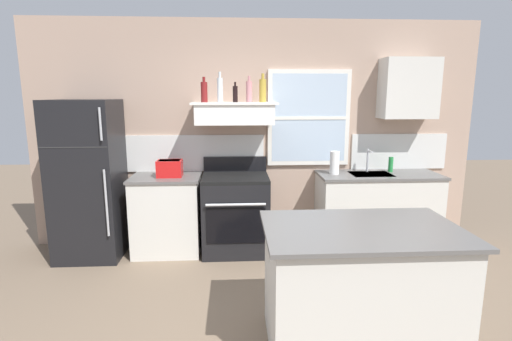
{
  "coord_description": "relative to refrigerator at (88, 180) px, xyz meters",
  "views": [
    {
      "loc": [
        -0.27,
        -2.57,
        1.84
      ],
      "look_at": [
        -0.05,
        1.2,
        1.1
      ],
      "focal_mm": 27.58,
      "sensor_mm": 36.0,
      "label": 1
    }
  ],
  "objects": [
    {
      "name": "stove_range",
      "position": [
        1.65,
        0.02,
        -0.42
      ],
      "size": [
        0.76,
        0.69,
        1.09
      ],
      "color": "black",
      "rests_on": "ground_plane"
    },
    {
      "name": "upper_cabinet_right",
      "position": [
        3.7,
        0.2,
        1.01
      ],
      "size": [
        0.64,
        0.32,
        0.7
      ],
      "color": "silver"
    },
    {
      "name": "back_wall",
      "position": [
        1.93,
        0.39,
        0.46
      ],
      "size": [
        5.4,
        0.11,
        2.7
      ],
      "color": "tan",
      "rests_on": "ground_plane"
    },
    {
      "name": "toaster",
      "position": [
        0.9,
        0.03,
        0.12
      ],
      "size": [
        0.3,
        0.2,
        0.19
      ],
      "color": "red",
      "rests_on": "counter_left_of_stove"
    },
    {
      "name": "bottle_rose_pink",
      "position": [
        1.82,
        0.14,
        0.98
      ],
      "size": [
        0.07,
        0.07,
        0.29
      ],
      "color": "#C67F84",
      "rests_on": "range_hood_shelf"
    },
    {
      "name": "bottle_champagne_gold_foil",
      "position": [
        1.97,
        0.14,
        0.99
      ],
      "size": [
        0.08,
        0.08,
        0.32
      ],
      "color": "#B29333",
      "rests_on": "range_hood_shelf"
    },
    {
      "name": "paper_towel_roll",
      "position": [
        2.81,
        0.06,
        0.16
      ],
      "size": [
        0.11,
        0.11,
        0.27
      ],
      "primitive_type": "cylinder",
      "color": "white",
      "rests_on": "counter_right_with_sink"
    },
    {
      "name": "counter_left_of_stove",
      "position": [
        0.85,
        0.06,
        -0.43
      ],
      "size": [
        0.79,
        0.63,
        0.91
      ],
      "color": "silver",
      "rests_on": "ground_plane"
    },
    {
      "name": "kitchen_island",
      "position": [
        2.54,
        -1.81,
        -0.43
      ],
      "size": [
        1.4,
        0.9,
        0.91
      ],
      "color": "silver",
      "rests_on": "ground_plane"
    },
    {
      "name": "bottle_red_label_wine",
      "position": [
        1.31,
        0.09,
        0.97
      ],
      "size": [
        0.07,
        0.07,
        0.28
      ],
      "color": "maroon",
      "rests_on": "range_hood_shelf"
    },
    {
      "name": "refrigerator",
      "position": [
        0.0,
        0.0,
        0.0
      ],
      "size": [
        0.7,
        0.72,
        1.78
      ],
      "color": "black",
      "rests_on": "ground_plane"
    },
    {
      "name": "range_hood_shelf",
      "position": [
        1.65,
        0.12,
        0.73
      ],
      "size": [
        0.96,
        0.52,
        0.24
      ],
      "color": "white"
    },
    {
      "name": "bottle_balsamic_dark",
      "position": [
        1.66,
        0.1,
        0.95
      ],
      "size": [
        0.06,
        0.06,
        0.22
      ],
      "color": "black",
      "rests_on": "range_hood_shelf"
    },
    {
      "name": "sink_faucet",
      "position": [
        3.25,
        0.16,
        0.2
      ],
      "size": [
        0.03,
        0.17,
        0.28
      ],
      "color": "silver",
      "rests_on": "counter_right_with_sink"
    },
    {
      "name": "dish_soap_bottle",
      "position": [
        3.53,
        0.16,
        0.11
      ],
      "size": [
        0.06,
        0.06,
        0.18
      ],
      "primitive_type": "cylinder",
      "color": "#268C3F",
      "rests_on": "counter_right_with_sink"
    },
    {
      "name": "bottle_clear_tall",
      "position": [
        1.49,
        0.06,
        1.0
      ],
      "size": [
        0.06,
        0.06,
        0.33
      ],
      "color": "silver",
      "rests_on": "range_hood_shelf"
    },
    {
      "name": "counter_right_with_sink",
      "position": [
        3.35,
        0.06,
        -0.43
      ],
      "size": [
        1.43,
        0.63,
        0.91
      ],
      "color": "silver",
      "rests_on": "ground_plane"
    }
  ]
}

